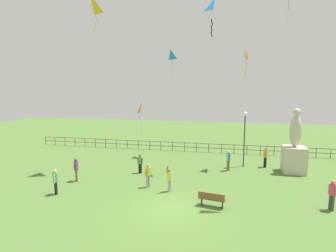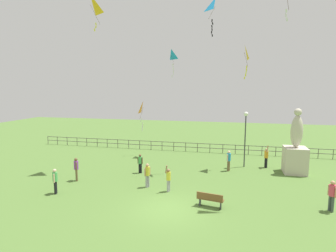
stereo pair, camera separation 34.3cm
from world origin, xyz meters
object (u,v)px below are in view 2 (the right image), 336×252
Objects in this scene: person_7 at (55,179)px; kite_2 at (90,5)px; person_5 at (168,178)px; person_0 at (266,156)px; kite_4 at (171,56)px; person_2 at (76,168)px; kite_1 at (215,8)px; person_4 at (229,159)px; person_3 at (140,162)px; kite_0 at (244,54)px; statue_monument at (295,153)px; person_6 at (147,174)px; lamppost at (245,127)px; kite_3 at (143,108)px; person_1 at (332,194)px; park_bench at (210,199)px.

kite_2 is (0.16, 5.12, 11.89)m from person_7.
kite_2 is (-6.75, 3.16, 11.92)m from person_5.
person_0 is 0.75× the size of kite_4.
kite_1 reaches higher than person_2.
person_4 is at bearing -151.48° from person_0.
person_3 is 0.90× the size of person_4.
kite_0 is at bearing 22.90° from kite_1.
person_6 is (-10.37, -5.59, -0.69)m from statue_monument.
lamppost is 1.67× the size of kite_1.
kite_2 is 0.86× the size of kite_3.
lamppost is 6.00m from kite_0.
lamppost is (-3.79, 0.87, 1.76)m from statue_monument.
kite_0 is (0.96, 1.27, 8.41)m from person_4.
person_3 is (-12.32, 4.10, -0.13)m from person_1.
park_bench is 0.61× the size of kite_2.
park_bench is 12.41m from kite_0.
kite_3 is (-13.41, 2.92, 3.04)m from statue_monument.
kite_0 reaches higher than lamppost.
person_1 is 0.67× the size of kite_4.
person_3 is 10.77m from kite_4.
lamppost is 8.91m from person_5.
person_2 is at bearing -152.15° from kite_0.
person_4 is 7.26m from person_6.
person_4 is at bearing -23.02° from kite_3.
park_bench is at bearing -13.08° from person_2.
kite_1 is at bearing 136.82° from person_1.
kite_1 is 1.11× the size of kite_2.
kite_1 is at bearing 39.59° from person_7.
person_1 is 0.64× the size of kite_0.
person_1 reaches higher than person_6.
person_5 reaches higher than person_6.
kite_3 is at bearing 109.68° from person_6.
person_5 is (-3.73, -5.43, -0.06)m from person_4.
statue_monument is 3.30× the size of park_bench.
person_3 is (-8.07, -3.61, -2.53)m from lamppost.
kite_0 is 1.03× the size of kite_4.
person_0 is (-2.01, 1.03, -0.66)m from statue_monument.
lamppost is at bearing -11.99° from kite_3.
lamppost is 1.59× the size of kite_3.
person_5 reaches higher than person_4.
person_1 is 1.15× the size of person_3.
person_4 is (-5.53, 6.21, -0.04)m from person_1.
kite_0 is at bearing -22.23° from kite_4.
person_0 is at bearing 17.33° from kite_1.
person_0 reaches higher than person_4.
kite_1 is at bearing 23.81° from person_3.
person_4 is 12.96m from person_7.
person_4 is at bearing -35.13° from kite_4.
kite_2 is (-11.76, -3.77, 9.43)m from lamppost.
person_4 is 11.11m from kite_4.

